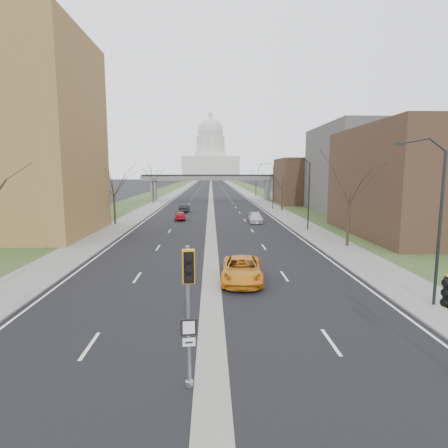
{
  "coord_description": "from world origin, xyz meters",
  "views": [
    {
      "loc": [
        -0.0,
        -12.66,
        7.09
      ],
      "look_at": [
        0.87,
        12.09,
        3.63
      ],
      "focal_mm": 30.0,
      "sensor_mm": 36.0,
      "label": 1
    }
  ],
  "objects": [
    {
      "name": "streetlight_near",
      "position": [
        10.99,
        6.0,
        6.95
      ],
      "size": [
        2.61,
        0.2,
        8.7
      ],
      "color": "black",
      "rests_on": "sidewalk_right"
    },
    {
      "name": "ground",
      "position": [
        0.0,
        0.0,
        0.0
      ],
      "size": [
        700.0,
        700.0,
        0.0
      ],
      "primitive_type": "plane",
      "color": "black",
      "rests_on": "ground"
    },
    {
      "name": "pedestrian_bridge",
      "position": [
        0.0,
        80.0,
        4.84
      ],
      "size": [
        34.0,
        3.0,
        6.45
      ],
      "color": "slate",
      "rests_on": "ground"
    },
    {
      "name": "commercial_block_mid",
      "position": [
        28.0,
        52.0,
        7.5
      ],
      "size": [
        18.0,
        22.0,
        15.0
      ],
      "primitive_type": "cube",
      "color": "#52504B",
      "rests_on": "ground"
    },
    {
      "name": "grass_verge_right",
      "position": [
        18.0,
        150.0,
        0.05
      ],
      "size": [
        8.0,
        600.0,
        0.1
      ],
      "primitive_type": "cube",
      "color": "#2D3D1C",
      "rests_on": "ground"
    },
    {
      "name": "signal_pole_median",
      "position": [
        -0.72,
        -1.29,
        3.32
      ],
      "size": [
        0.55,
        0.79,
        4.77
      ],
      "rotation": [
        0.0,
        0.0,
        0.12
      ],
      "color": "gray",
      "rests_on": "ground"
    },
    {
      "name": "car_left_near",
      "position": [
        -4.56,
        42.55,
        0.67
      ],
      "size": [
        1.87,
        4.03,
        1.34
      ],
      "primitive_type": "imported",
      "rotation": [
        0.0,
        0.0,
        3.22
      ],
      "color": "#AE131E",
      "rests_on": "ground"
    },
    {
      "name": "car_right_mid",
      "position": [
        6.29,
        39.54,
        0.66
      ],
      "size": [
        2.01,
        4.59,
        1.31
      ],
      "primitive_type": "imported",
      "rotation": [
        0.0,
        0.0,
        -0.04
      ],
      "color": "silver",
      "rests_on": "ground"
    },
    {
      "name": "sidewalk_left",
      "position": [
        -12.0,
        150.0,
        0.06
      ],
      "size": [
        4.0,
        600.0,
        0.12
      ],
      "primitive_type": "cube",
      "color": "gray",
      "rests_on": "ground"
    },
    {
      "name": "commercial_block_far",
      "position": [
        22.0,
        70.0,
        5.0
      ],
      "size": [
        14.0,
        14.0,
        10.0
      ],
      "primitive_type": "cube",
      "color": "#473021",
      "rests_on": "ground"
    },
    {
      "name": "sidewalk_right",
      "position": [
        12.0,
        150.0,
        0.06
      ],
      "size": [
        4.0,
        600.0,
        0.12
      ],
      "primitive_type": "cube",
      "color": "gray",
      "rests_on": "ground"
    },
    {
      "name": "car_right_near",
      "position": [
        2.0,
        10.97,
        0.79
      ],
      "size": [
        3.03,
        5.84,
        1.57
      ],
      "primitive_type": "imported",
      "rotation": [
        0.0,
        0.0,
        -0.08
      ],
      "color": "orange",
      "rests_on": "ground"
    },
    {
      "name": "tree_right_b",
      "position": [
        13.0,
        55.0,
        5.82
      ],
      "size": [
        6.3,
        6.3,
        8.22
      ],
      "color": "#382B21",
      "rests_on": "sidewalk_right"
    },
    {
      "name": "commercial_block_near",
      "position": [
        24.0,
        28.0,
        6.0
      ],
      "size": [
        16.0,
        20.0,
        12.0
      ],
      "primitive_type": "cube",
      "color": "#473021",
      "rests_on": "ground"
    },
    {
      "name": "car_left_far",
      "position": [
        -4.69,
        53.48,
        0.68
      ],
      "size": [
        1.83,
        4.23,
        1.35
      ],
      "primitive_type": "imported",
      "rotation": [
        0.0,
        0.0,
        3.04
      ],
      "color": "black",
      "rests_on": "ground"
    },
    {
      "name": "streetlight_far",
      "position": [
        10.99,
        58.0,
        6.95
      ],
      "size": [
        2.61,
        0.2,
        8.7
      ],
      "color": "black",
      "rests_on": "sidewalk_right"
    },
    {
      "name": "median_strip",
      "position": [
        0.0,
        150.0,
        0.0
      ],
      "size": [
        1.2,
        600.0,
        0.02
      ],
      "primitive_type": "cube",
      "color": "gray",
      "rests_on": "ground"
    },
    {
      "name": "road_surface",
      "position": [
        0.0,
        150.0,
        0.01
      ],
      "size": [
        20.0,
        600.0,
        0.01
      ],
      "primitive_type": "cube",
      "color": "black",
      "rests_on": "ground"
    },
    {
      "name": "grass_verge_left",
      "position": [
        -18.0,
        150.0,
        0.05
      ],
      "size": [
        8.0,
        600.0,
        0.1
      ],
      "primitive_type": "cube",
      "color": "#2D3D1C",
      "rests_on": "ground"
    },
    {
      "name": "streetlight_mid",
      "position": [
        10.99,
        32.0,
        6.95
      ],
      "size": [
        2.61,
        0.2,
        8.7
      ],
      "color": "black",
      "rests_on": "sidewalk_right"
    },
    {
      "name": "capitol",
      "position": [
        0.0,
        320.0,
        18.6
      ],
      "size": [
        48.0,
        42.0,
        55.75
      ],
      "color": "silver",
      "rests_on": "ground"
    },
    {
      "name": "tree_right_c",
      "position": [
        13.0,
        95.0,
        7.04
      ],
      "size": [
        7.65,
        7.65,
        9.99
      ],
      "color": "#382B21",
      "rests_on": "sidewalk_right"
    },
    {
      "name": "tree_right_a",
      "position": [
        13.0,
        22.0,
        6.64
      ],
      "size": [
        7.2,
        7.2,
        9.4
      ],
      "color": "#382B21",
      "rests_on": "sidewalk_right"
    },
    {
      "name": "tree_left_b",
      "position": [
        -13.0,
        38.0,
        6.23
      ],
      "size": [
        6.75,
        6.75,
        8.81
      ],
      "color": "#382B21",
      "rests_on": "sidewalk_left"
    },
    {
      "name": "tree_left_c",
      "position": [
        -13.0,
        72.0,
        7.04
      ],
      "size": [
        7.65,
        7.65,
        9.99
      ],
      "color": "#382B21",
      "rests_on": "sidewalk_left"
    }
  ]
}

